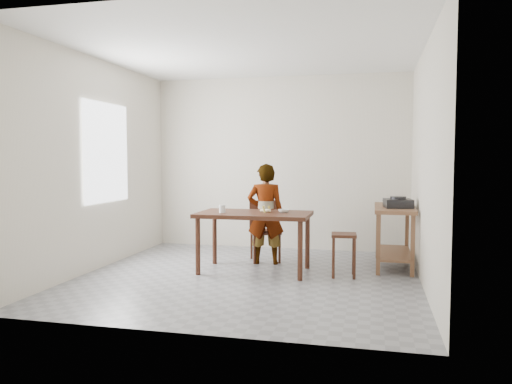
% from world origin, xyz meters
% --- Properties ---
extents(floor, '(4.00, 4.00, 0.04)m').
position_xyz_m(floor, '(0.00, 0.00, -0.02)').
color(floor, gray).
rests_on(floor, ground).
extents(ceiling, '(4.00, 4.00, 0.04)m').
position_xyz_m(ceiling, '(0.00, 0.00, 2.72)').
color(ceiling, white).
rests_on(ceiling, wall_back).
extents(wall_back, '(4.00, 0.04, 2.70)m').
position_xyz_m(wall_back, '(0.00, 2.02, 1.35)').
color(wall_back, beige).
rests_on(wall_back, ground).
extents(wall_front, '(4.00, 0.04, 2.70)m').
position_xyz_m(wall_front, '(0.00, -2.02, 1.35)').
color(wall_front, beige).
rests_on(wall_front, ground).
extents(wall_left, '(0.04, 4.00, 2.70)m').
position_xyz_m(wall_left, '(-2.02, 0.00, 1.35)').
color(wall_left, beige).
rests_on(wall_left, ground).
extents(wall_right, '(0.04, 4.00, 2.70)m').
position_xyz_m(wall_right, '(2.02, 0.00, 1.35)').
color(wall_right, beige).
rests_on(wall_right, ground).
extents(window_pane, '(0.02, 1.10, 1.30)m').
position_xyz_m(window_pane, '(-1.97, 0.20, 1.50)').
color(window_pane, white).
rests_on(window_pane, wall_left).
extents(dining_table, '(1.40, 0.80, 0.75)m').
position_xyz_m(dining_table, '(0.00, 0.30, 0.38)').
color(dining_table, '#3A1D11').
rests_on(dining_table, floor).
extents(prep_counter, '(0.50, 1.20, 0.80)m').
position_xyz_m(prep_counter, '(1.72, 1.00, 0.40)').
color(prep_counter, brown).
rests_on(prep_counter, floor).
extents(child, '(0.54, 0.40, 1.35)m').
position_xyz_m(child, '(0.04, 0.79, 0.68)').
color(child, silver).
rests_on(child, floor).
extents(dining_chair, '(0.52, 0.52, 0.83)m').
position_xyz_m(dining_chair, '(-0.00, 0.96, 0.42)').
color(dining_chair, '#3A1D11').
rests_on(dining_chair, floor).
extents(stool, '(0.32, 0.32, 0.52)m').
position_xyz_m(stool, '(1.11, 0.29, 0.26)').
color(stool, '#3A1D11').
rests_on(stool, floor).
extents(glass_tumbler, '(0.09, 0.09, 0.10)m').
position_xyz_m(glass_tumbler, '(-0.38, 0.17, 0.80)').
color(glass_tumbler, white).
rests_on(glass_tumbler, dining_table).
extents(small_bowl, '(0.16, 0.16, 0.04)m').
position_xyz_m(small_bowl, '(0.37, 0.34, 0.77)').
color(small_bowl, silver).
rests_on(small_bowl, dining_table).
extents(banana, '(0.20, 0.17, 0.06)m').
position_xyz_m(banana, '(0.13, 0.35, 0.78)').
color(banana, '#EECB5C').
rests_on(banana, dining_table).
extents(serving_bowl, '(0.22, 0.22, 0.05)m').
position_xyz_m(serving_bowl, '(1.67, 1.35, 0.83)').
color(serving_bowl, silver).
rests_on(serving_bowl, prep_counter).
extents(gas_burner, '(0.38, 0.38, 0.11)m').
position_xyz_m(gas_burner, '(1.76, 0.81, 0.86)').
color(gas_burner, black).
rests_on(gas_burner, prep_counter).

